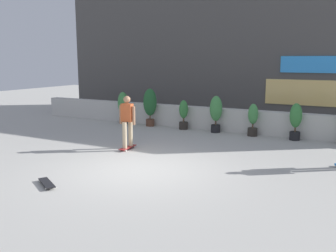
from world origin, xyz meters
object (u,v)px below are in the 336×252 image
(potted_plant_5, at_px, (296,120))
(skateboard_near_camera, at_px, (47,183))
(potted_plant_2, at_px, (184,114))
(potted_plant_0, at_px, (123,106))
(potted_plant_4, at_px, (253,119))
(skater_by_wall_right, at_px, (127,120))
(potted_plant_3, at_px, (216,111))
(potted_plant_1, at_px, (150,104))

(potted_plant_5, height_order, skateboard_near_camera, potted_plant_5)
(potted_plant_2, xyz_separation_m, potted_plant_5, (4.36, 0.00, 0.10))
(potted_plant_0, bearing_deg, potted_plant_4, 0.00)
(skateboard_near_camera, bearing_deg, potted_plant_2, 91.93)
(potted_plant_5, bearing_deg, skateboard_near_camera, -118.26)
(skater_by_wall_right, bearing_deg, potted_plant_3, 69.64)
(potted_plant_4, distance_m, skater_by_wall_right, 4.89)
(potted_plant_4, bearing_deg, potted_plant_3, -180.00)
(potted_plant_3, height_order, potted_plant_4, potted_plant_3)
(skateboard_near_camera, bearing_deg, potted_plant_3, 81.56)
(potted_plant_1, xyz_separation_m, skateboard_near_camera, (1.84, -7.63, -0.88))
(skater_by_wall_right, xyz_separation_m, skateboard_near_camera, (0.32, -3.71, -0.88))
(potted_plant_2, height_order, skater_by_wall_right, skater_by_wall_right)
(potted_plant_3, bearing_deg, potted_plant_5, 0.00)
(potted_plant_1, distance_m, potted_plant_2, 1.61)
(potted_plant_1, relative_size, potted_plant_2, 1.35)
(potted_plant_3, xyz_separation_m, potted_plant_5, (2.97, 0.00, -0.09))
(potted_plant_1, xyz_separation_m, potted_plant_5, (5.94, 0.00, -0.21))
(potted_plant_5, bearing_deg, potted_plant_1, 180.00)
(potted_plant_4, bearing_deg, skater_by_wall_right, -126.61)
(potted_plant_1, relative_size, potted_plant_5, 1.22)
(potted_plant_2, bearing_deg, skater_by_wall_right, -90.95)
(skater_by_wall_right, bearing_deg, skateboard_near_camera, -85.04)
(potted_plant_2, distance_m, potted_plant_3, 1.40)
(potted_plant_4, bearing_deg, potted_plant_1, 180.00)
(potted_plant_4, bearing_deg, skateboard_near_camera, -108.75)
(potted_plant_3, bearing_deg, potted_plant_4, 0.00)
(potted_plant_2, height_order, potted_plant_3, potted_plant_3)
(potted_plant_1, bearing_deg, potted_plant_5, 0.00)
(potted_plant_0, distance_m, potted_plant_3, 4.36)
(potted_plant_0, xyz_separation_m, potted_plant_2, (2.97, 0.00, -0.17))
(potted_plant_0, distance_m, potted_plant_2, 2.97)
(potted_plant_2, bearing_deg, potted_plant_1, 180.00)
(potted_plant_2, relative_size, skateboard_near_camera, 1.50)
(potted_plant_2, xyz_separation_m, potted_plant_4, (2.85, 0.00, 0.01))
(potted_plant_5, height_order, skater_by_wall_right, skater_by_wall_right)
(potted_plant_2, xyz_separation_m, skater_by_wall_right, (-0.06, -3.92, 0.31))
(potted_plant_5, bearing_deg, potted_plant_3, -180.00)
(potted_plant_4, height_order, potted_plant_5, potted_plant_5)
(potted_plant_1, bearing_deg, skater_by_wall_right, -68.85)
(skater_by_wall_right, bearing_deg, potted_plant_2, 89.05)
(potted_plant_2, distance_m, potted_plant_5, 4.36)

